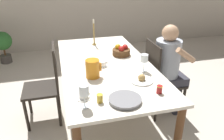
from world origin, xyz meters
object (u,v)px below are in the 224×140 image
at_px(wine_glass_water, 144,59).
at_px(chair_person_side, 160,78).
at_px(wine_glass_juice, 84,91).
at_px(potted_plant, 3,43).
at_px(bread_plate, 142,79).
at_px(teacup_near_person, 84,96).
at_px(candlestick_tall, 94,35).
at_px(chair_opposite, 47,83).
at_px(teacup_across, 103,64).
at_px(person_seated, 169,64).
at_px(jam_jar_amber, 100,98).
at_px(jam_jar_red, 159,89).
at_px(serving_tray, 125,100).
at_px(red_pitcher, 93,69).
at_px(fruit_bowl, 121,51).

bearing_deg(wine_glass_water, chair_person_side, 37.53).
xyz_separation_m(wine_glass_juice, potted_plant, (-1.21, 3.05, -0.50)).
relative_size(wine_glass_juice, bread_plate, 0.85).
xyz_separation_m(chair_person_side, teacup_near_person, (-1.02, -0.63, 0.28)).
bearing_deg(wine_glass_juice, candlestick_tall, 76.89).
distance_m(chair_opposite, teacup_across, 0.73).
bearing_deg(bread_plate, person_seated, 38.94).
relative_size(person_seated, bread_plate, 5.16).
relative_size(person_seated, wine_glass_juice, 6.08).
xyz_separation_m(person_seated, jam_jar_amber, (-1.00, -0.69, 0.10)).
height_order(bread_plate, jam_jar_red, same).
xyz_separation_m(jam_jar_amber, candlestick_tall, (0.22, 1.44, 0.10)).
distance_m(serving_tray, candlestick_tall, 1.49).
relative_size(red_pitcher, potted_plant, 0.29).
height_order(chair_person_side, bread_plate, chair_person_side).
distance_m(wine_glass_water, teacup_near_person, 0.79).
height_order(teacup_near_person, candlestick_tall, candlestick_tall).
bearing_deg(chair_opposite, potted_plant, 22.73).
bearing_deg(bread_plate, wine_glass_juice, -153.88).
bearing_deg(chair_opposite, wine_glass_water, -114.47).
relative_size(person_seated, jam_jar_amber, 16.32).
distance_m(person_seated, jam_jar_red, 0.83).
xyz_separation_m(wine_glass_water, fruit_bowl, (-0.10, 0.50, -0.09)).
distance_m(chair_person_side, jam_jar_amber, 1.20).
height_order(chair_opposite, red_pitcher, chair_opposite).
relative_size(teacup_across, jam_jar_red, 1.79).
distance_m(chair_opposite, potted_plant, 2.27).
height_order(chair_person_side, fruit_bowl, chair_person_side).
relative_size(teacup_across, bread_plate, 0.57).
height_order(serving_tray, candlestick_tall, candlestick_tall).
xyz_separation_m(chair_person_side, jam_jar_red, (-0.37, -0.71, 0.30)).
relative_size(jam_jar_amber, potted_plant, 0.11).
height_order(teacup_across, fruit_bowl, fruit_bowl).
distance_m(red_pitcher, wine_glass_juice, 0.52).
height_order(person_seated, jam_jar_red, person_seated).
bearing_deg(chair_opposite, candlestick_tall, -52.94).
bearing_deg(red_pitcher, chair_opposite, 135.78).
distance_m(jam_jar_red, potted_plant, 3.56).
relative_size(wine_glass_juice, candlestick_tall, 0.54).
relative_size(teacup_across, fruit_bowl, 0.59).
bearing_deg(fruit_bowl, bread_plate, -90.59).
xyz_separation_m(chair_opposite, candlestick_tall, (0.68, 0.51, 0.40)).
height_order(red_pitcher, serving_tray, red_pitcher).
height_order(red_pitcher, teacup_near_person, red_pitcher).
bearing_deg(potted_plant, jam_jar_red, -58.19).
relative_size(bread_plate, jam_jar_red, 3.16).
height_order(chair_opposite, teacup_near_person, chair_opposite).
bearing_deg(teacup_near_person, chair_opposite, 112.08).
relative_size(chair_opposite, bread_plate, 4.24).
relative_size(person_seated, wine_glass_water, 6.32).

